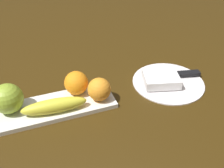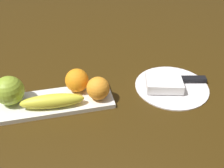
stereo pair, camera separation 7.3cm
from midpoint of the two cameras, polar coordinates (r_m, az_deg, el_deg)
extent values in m
plane|color=#39260B|center=(0.74, -14.19, -5.39)|extent=(2.40, 2.40, 0.00)
cube|color=white|center=(0.74, -12.08, -4.44)|extent=(0.39, 0.12, 0.01)
sphere|color=#8EAD30|center=(0.73, -19.90, -1.54)|extent=(0.08, 0.08, 0.08)
ellipsoid|color=yellow|center=(0.70, -10.62, -4.00)|extent=(0.18, 0.05, 0.04)
sphere|color=orange|center=(0.74, -5.24, 0.74)|extent=(0.07, 0.07, 0.07)
sphere|color=orange|center=(0.71, -0.26, -1.10)|extent=(0.07, 0.07, 0.07)
cylinder|color=white|center=(0.82, 16.01, -0.52)|extent=(0.23, 0.23, 0.01)
cube|color=white|center=(0.80, 14.38, 0.25)|extent=(0.13, 0.12, 0.03)
cube|color=silver|center=(0.84, 16.32, 0.74)|extent=(0.15, 0.05, 0.00)
cube|color=black|center=(0.86, 20.21, 0.99)|extent=(0.09, 0.04, 0.01)
camera|label=1|loc=(0.04, -87.14, 2.09)|focal=39.90mm
camera|label=2|loc=(0.04, 92.86, -2.09)|focal=39.90mm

